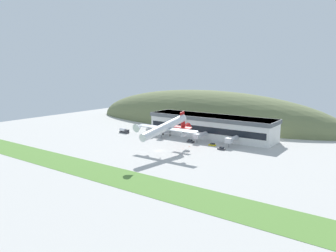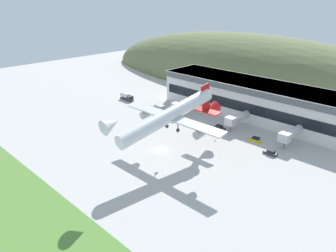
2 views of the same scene
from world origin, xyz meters
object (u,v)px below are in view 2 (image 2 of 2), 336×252
at_px(jetway_0, 184,104).
at_px(jetway_1, 237,118).
at_px(service_car_2, 220,128).
at_px(box_truck, 126,97).
at_px(traffic_cone_0, 215,140).
at_px(service_car_0, 270,153).
at_px(terminal_building, 257,98).
at_px(cargo_airplane, 171,116).
at_px(fuel_truck, 158,108).
at_px(jetway_2, 290,134).
at_px(service_car_1, 255,139).

relative_size(jetway_0, jetway_1, 1.13).
height_order(service_car_2, box_truck, box_truck).
relative_size(box_truck, traffic_cone_0, 12.80).
height_order(service_car_2, traffic_cone_0, service_car_2).
bearing_deg(service_car_0, box_truck, 177.05).
height_order(terminal_building, box_truck, terminal_building).
distance_m(terminal_building, service_car_0, 34.99).
height_order(service_car_0, traffic_cone_0, service_car_0).
distance_m(cargo_airplane, box_truck, 62.46).
height_order(jetway_1, cargo_airplane, cargo_airplane).
bearing_deg(fuel_truck, jetway_0, 38.07).
bearing_deg(cargo_airplane, traffic_cone_0, 83.43).
distance_m(jetway_2, service_car_1, 11.12).
relative_size(jetway_0, cargo_airplane, 0.31).
distance_m(fuel_truck, traffic_cone_0, 35.48).
bearing_deg(jetway_2, service_car_1, -152.74).
bearing_deg(service_car_2, traffic_cone_0, -61.92).
bearing_deg(cargo_airplane, jetway_0, 126.23).
bearing_deg(fuel_truck, service_car_0, -2.97).
distance_m(cargo_airplane, service_car_1, 33.78).
height_order(cargo_airplane, service_car_2, cargo_airplane).
relative_size(terminal_building, service_car_0, 19.62).
relative_size(jetway_0, fuel_truck, 2.01).
xyz_separation_m(terminal_building, cargo_airplane, (0.80, -50.22, 5.84)).
relative_size(jetway_1, traffic_cone_0, 21.44).
height_order(jetway_1, service_car_2, jetway_1).
xyz_separation_m(jetway_2, box_truck, (-76.18, -6.55, -2.53)).
bearing_deg(jetway_1, service_car_2, -126.85).
relative_size(jetway_0, service_car_1, 3.44).
bearing_deg(service_car_2, terminal_building, 84.73).
bearing_deg(jetway_2, box_truck, -175.09).
xyz_separation_m(service_car_0, fuel_truck, (-52.93, 2.74, 0.90)).
bearing_deg(box_truck, service_car_2, 1.64).
bearing_deg(jetway_0, traffic_cone_0, -27.24).
xyz_separation_m(jetway_2, service_car_2, (-24.05, -5.05, -3.32)).
bearing_deg(service_car_1, service_car_2, -179.21).
bearing_deg(jetway_0, jetway_1, 1.97).
distance_m(terminal_building, traffic_cone_0, 32.00).
distance_m(service_car_1, fuel_truck, 44.54).
bearing_deg(jetway_1, service_car_0, -28.05).
bearing_deg(service_car_0, traffic_cone_0, -167.51).
height_order(service_car_0, service_car_1, service_car_0).
height_order(jetway_2, service_car_1, jetway_2).
xyz_separation_m(jetway_2, traffic_cone_0, (-19.04, -14.43, -3.71)).
relative_size(service_car_2, fuel_truck, 0.63).
distance_m(service_car_0, traffic_cone_0, 18.56).
relative_size(terminal_building, cargo_airplane, 1.84).
relative_size(service_car_2, box_truck, 0.59).
bearing_deg(jetway_0, fuel_truck, -141.93).
distance_m(service_car_0, fuel_truck, 53.01).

